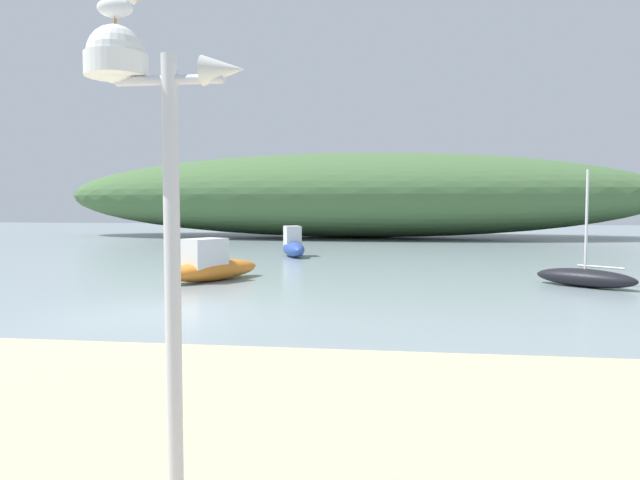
# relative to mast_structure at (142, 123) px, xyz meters

# --- Properties ---
(ground_plane) EXTENTS (120.00, 120.00, 0.00)m
(ground_plane) POSITION_rel_mast_structure_xyz_m (-3.37, 8.40, -3.07)
(ground_plane) COLOR gray
(distant_hill) EXTENTS (44.83, 12.51, 6.29)m
(distant_hill) POSITION_rel_mast_structure_xyz_m (-1.41, 39.95, 0.08)
(distant_hill) COLOR #476B3D
(distant_hill) RESTS_ON ground
(mast_structure) EXTENTS (1.19, 0.46, 3.57)m
(mast_structure) POSITION_rel_mast_structure_xyz_m (0.00, 0.00, 0.00)
(mast_structure) COLOR silver
(mast_structure) RESTS_ON beach_sand
(seagull_on_radar) EXTENTS (0.35, 0.17, 0.24)m
(seagull_on_radar) POSITION_rel_mast_structure_xyz_m (-0.17, 0.00, 0.85)
(seagull_on_radar) COLOR orange
(seagull_on_radar) RESTS_ON mast_structure
(sailboat_centre_water) EXTENTS (2.85, 2.51, 3.50)m
(sailboat_centre_water) POSITION_rel_mast_structure_xyz_m (7.41, 14.17, -2.77)
(sailboat_centre_water) COLOR black
(sailboat_centre_water) RESTS_ON ground
(motorboat_off_point) EXTENTS (2.85, 3.73, 1.38)m
(motorboat_off_point) POSITION_rel_mast_structure_xyz_m (-4.14, 14.06, -2.57)
(motorboat_off_point) COLOR orange
(motorboat_off_point) RESTS_ON ground
(motorboat_near_shore) EXTENTS (1.84, 2.92, 1.44)m
(motorboat_near_shore) POSITION_rel_mast_structure_xyz_m (-3.05, 22.94, -2.54)
(motorboat_near_shore) COLOR #2D4C9E
(motorboat_near_shore) RESTS_ON ground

